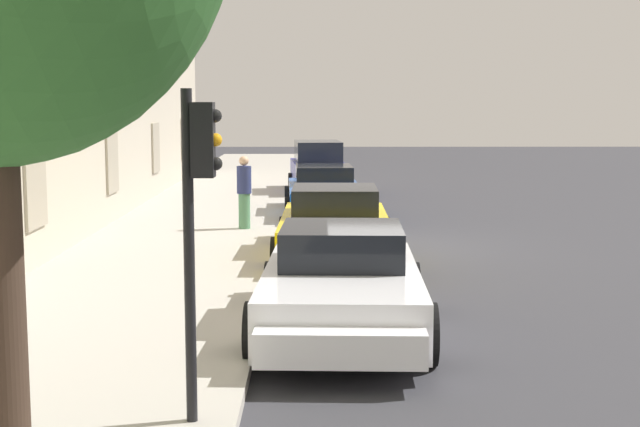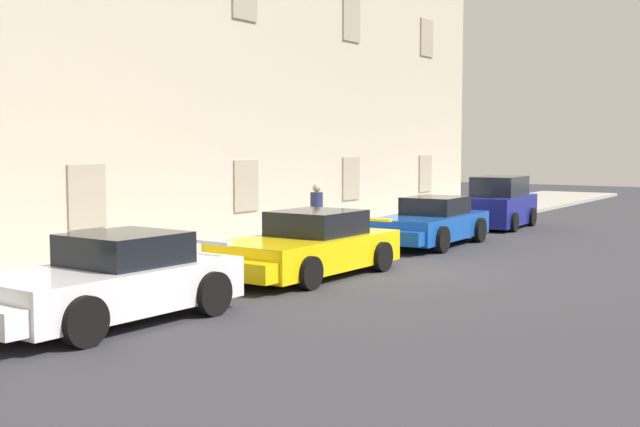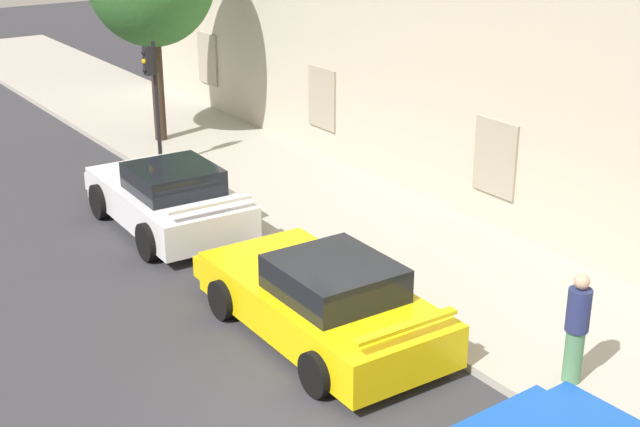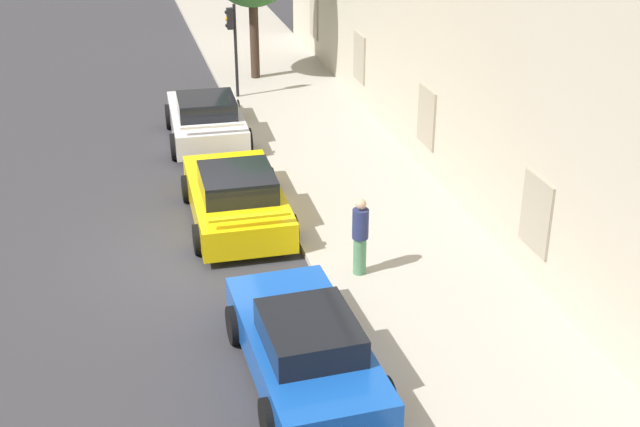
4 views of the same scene
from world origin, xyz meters
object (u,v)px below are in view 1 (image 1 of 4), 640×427
object	(u,v)px
sportscar_yellow_flank	(335,230)
sportscar_white_middle	(325,195)
traffic_light	(197,196)
pedestrian_admiring	(244,191)
sportscar_red_lead	(341,290)
hatchback_parked	(318,170)

from	to	relation	value
sportscar_yellow_flank	sportscar_white_middle	xyz separation A→B (m)	(6.24, 0.12, -0.00)
traffic_light	pedestrian_admiring	bearing A→B (deg)	2.54
sportscar_white_middle	traffic_light	world-z (taller)	traffic_light
sportscar_yellow_flank	traffic_light	bearing A→B (deg)	170.84
sportscar_red_lead	sportscar_yellow_flank	bearing A→B (deg)	-0.47
sportscar_white_middle	traffic_light	xyz separation A→B (m)	(-15.10, 1.31, 1.61)
sportscar_red_lead	sportscar_white_middle	size ratio (longest dim) A/B	0.95
pedestrian_admiring	sportscar_white_middle	bearing A→B (deg)	-33.58
sportscar_white_middle	sportscar_yellow_flank	bearing A→B (deg)	-178.91
sportscar_red_lead	traffic_light	world-z (taller)	traffic_light
sportscar_yellow_flank	traffic_light	xyz separation A→B (m)	(-8.86, 1.43, 1.61)
sportscar_yellow_flank	sportscar_white_middle	world-z (taller)	sportscar_yellow_flank
sportscar_white_middle	hatchback_parked	xyz separation A→B (m)	(5.74, 0.15, 0.19)
traffic_light	pedestrian_admiring	xyz separation A→B (m)	(12.30, 0.55, -1.22)
sportscar_white_middle	hatchback_parked	bearing A→B (deg)	1.46
sportscar_white_middle	pedestrian_admiring	distance (m)	3.38
hatchback_parked	sportscar_red_lead	bearing A→B (deg)	-179.28
sportscar_white_middle	pedestrian_admiring	bearing A→B (deg)	146.42
hatchback_parked	traffic_light	world-z (taller)	traffic_light
sportscar_white_middle	traffic_light	size ratio (longest dim) A/B	1.61
sportscar_yellow_flank	traffic_light	distance (m)	9.12
traffic_light	hatchback_parked	bearing A→B (deg)	-3.20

